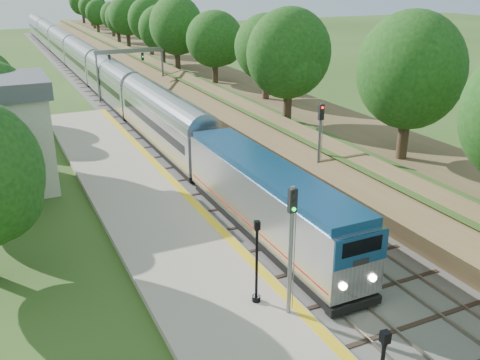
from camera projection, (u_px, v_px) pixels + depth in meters
name	position (u px, v px, depth m)	size (l,w,h in m)	color
trackbed	(119.00, 92.00, 69.84)	(9.50, 170.00, 0.28)	#4C4944
platform	(179.00, 248.00, 29.83)	(6.40, 68.00, 0.38)	#A79A87
yellow_stripe	(225.00, 235.00, 30.90)	(0.55, 68.00, 0.01)	gold
embankment	(179.00, 73.00, 72.51)	(10.64, 170.00, 11.70)	brown
signal_gantry	(130.00, 60.00, 64.10)	(8.40, 0.38, 6.20)	slate
trees_behind_platform	(47.00, 165.00, 29.81)	(7.82, 53.32, 7.21)	#332316
train	(84.00, 63.00, 79.19)	(2.86, 134.39, 4.20)	black
lamppost_far	(257.00, 267.00, 23.99)	(0.40, 0.40, 4.06)	black
signal_platform	(291.00, 238.00, 22.50)	(0.35, 0.28, 6.04)	slate
signal_farside	(320.00, 139.00, 35.97)	(0.35, 0.28, 6.46)	slate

